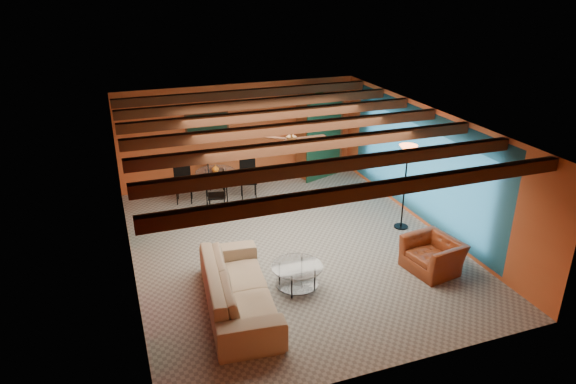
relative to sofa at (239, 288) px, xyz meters
name	(u,v)px	position (x,y,z in m)	size (l,w,h in m)	color
room	(290,137)	(1.62, 1.91, 1.96)	(6.52, 8.01, 2.71)	gray
sofa	(239,288)	(0.00, 0.00, 0.00)	(2.74, 1.07, 0.80)	#998063
armchair	(433,255)	(3.86, -0.07, -0.07)	(1.01, 0.88, 0.66)	maroon
coffee_table	(297,277)	(1.16, 0.23, -0.16)	(0.94, 0.94, 0.48)	white
dining_table	(216,181)	(0.66, 4.68, 0.13)	(2.05, 2.05, 1.06)	white
armoire	(319,138)	(3.82, 5.50, 0.68)	(1.23, 0.61, 2.16)	brown
floor_lamp	(405,187)	(4.27, 1.74, 0.59)	(0.40, 0.40, 1.97)	black
ceiling_fan	(291,139)	(1.62, 1.80, 1.96)	(1.50, 1.50, 0.44)	#472614
painting	(207,126)	(0.72, 5.76, 1.25)	(1.05, 0.03, 0.65)	black
potted_plant	(321,92)	(3.82, 5.50, 1.99)	(0.40, 0.35, 0.45)	#26661E
vase	(215,157)	(0.66, 4.68, 0.76)	(0.18, 0.18, 0.19)	orange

